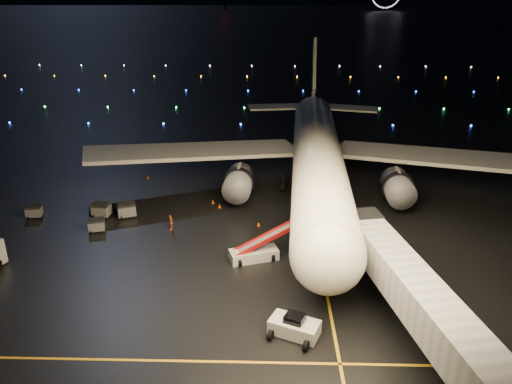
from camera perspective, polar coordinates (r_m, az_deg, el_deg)
ground at (r=341.08m, az=0.45°, el=17.60°), size 2000.00×2000.00×0.00m
lane_centre at (r=61.10m, az=6.57°, el=-3.35°), size 0.25×80.00×0.02m
lane_cross at (r=41.33m, az=-15.77°, el=-17.97°), size 60.00×0.25×0.02m
airliner at (r=69.41m, az=7.08°, el=7.74°), size 67.77×64.73×18.27m
pushback_tug at (r=41.82m, az=4.42°, el=-14.90°), size 4.46×3.49×1.89m
belt_loader at (r=51.67m, az=-0.25°, el=-5.99°), size 7.57×4.17×3.55m
crew_c at (r=59.10m, az=-9.71°, el=-3.44°), size 0.70×1.19×1.91m
safety_cone_0 at (r=59.53m, az=0.30°, el=-3.68°), size 0.50×0.50×0.45m
safety_cone_1 at (r=65.97m, az=-4.94°, el=-1.10°), size 0.51×0.51×0.48m
safety_cone_2 at (r=64.59m, az=-4.20°, el=-1.57°), size 0.50×0.50×0.52m
safety_cone_3 at (r=76.14m, az=-12.26°, el=1.68°), size 0.55×0.55×0.50m
taxiway_lights at (r=148.43m, az=-1.03°, el=11.95°), size 164.00×92.00×0.36m
baggage_cart_0 at (r=60.94m, az=-17.78°, el=-3.61°), size 2.07×1.68×1.53m
baggage_cart_1 at (r=63.63m, az=-14.57°, el=-2.00°), size 2.54×2.16×1.83m
baggage_cart_2 at (r=64.56m, az=-17.26°, el=-1.97°), size 2.31×1.79×1.78m
baggage_cart_3 at (r=67.37m, az=-24.04°, el=-2.04°), size 2.02×1.59×1.54m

